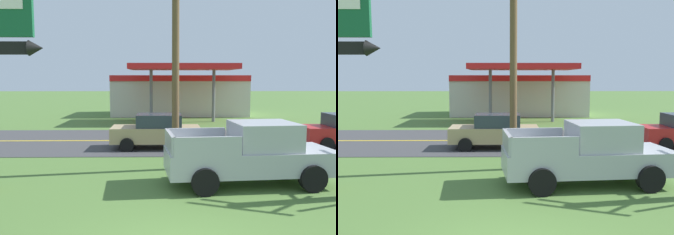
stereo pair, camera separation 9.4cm
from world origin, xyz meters
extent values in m
cube|color=#3D3D3F|center=(0.00, 13.00, 0.01)|extent=(140.00, 8.00, 0.02)
cube|color=gold|center=(0.00, 13.00, 0.02)|extent=(126.00, 0.20, 0.01)
cone|color=black|center=(-3.76, 4.31, 4.16)|extent=(0.40, 0.44, 0.44)
cylinder|color=brown|center=(0.25, 6.98, 4.22)|extent=(0.26, 0.26, 8.43)
cube|color=beige|center=(1.36, 27.57, 1.80)|extent=(12.00, 6.00, 3.60)
cube|color=red|center=(1.36, 24.52, 3.35)|extent=(12.00, 0.12, 0.50)
cube|color=red|center=(1.36, 21.57, 4.20)|extent=(8.00, 5.00, 0.40)
cylinder|color=slate|center=(-1.04, 21.57, 2.10)|extent=(0.24, 0.24, 4.20)
cylinder|color=slate|center=(3.76, 21.57, 2.10)|extent=(0.24, 0.24, 4.20)
cube|color=#A8AAAF|center=(2.49, 5.07, 0.76)|extent=(5.36, 2.42, 0.72)
cube|color=#A8AAAF|center=(2.94, 5.11, 1.54)|extent=(2.05, 1.96, 0.84)
cube|color=#28333D|center=(3.82, 5.19, 1.54)|extent=(0.25, 1.66, 0.71)
cube|color=#A8AAAF|center=(0.89, 5.85, 1.40)|extent=(1.95, 0.30, 0.56)
cube|color=#A8AAAF|center=(1.05, 4.02, 1.40)|extent=(1.95, 0.30, 0.56)
cube|color=#A8AAAF|center=(0.00, 4.85, 1.40)|extent=(0.29, 1.88, 0.56)
cylinder|color=black|center=(4.01, 6.20, 0.40)|extent=(0.82, 0.35, 0.80)
cylinder|color=black|center=(4.18, 4.24, 0.40)|extent=(0.82, 0.35, 0.80)
cylinder|color=black|center=(0.80, 5.90, 0.40)|extent=(0.82, 0.35, 0.80)
cylinder|color=black|center=(0.97, 3.95, 0.40)|extent=(0.82, 0.35, 0.80)
cylinder|color=black|center=(7.32, 10.12, 0.32)|extent=(0.64, 0.24, 0.64)
cylinder|color=black|center=(7.32, 11.88, 0.32)|extent=(0.64, 0.24, 0.64)
cube|color=tan|center=(-0.53, 11.00, 0.68)|extent=(4.20, 1.76, 0.72)
cube|color=#2D3842|center=(-0.38, 11.00, 1.34)|extent=(2.10, 1.56, 0.60)
cylinder|color=black|center=(-1.83, 10.12, 0.32)|extent=(0.64, 0.24, 0.64)
cylinder|color=black|center=(-1.83, 11.88, 0.32)|extent=(0.64, 0.24, 0.64)
cylinder|color=black|center=(0.77, 10.12, 0.32)|extent=(0.64, 0.24, 0.64)
cylinder|color=black|center=(0.77, 11.88, 0.32)|extent=(0.64, 0.24, 0.64)
camera|label=1|loc=(-0.25, -5.91, 3.31)|focal=38.30mm
camera|label=2|loc=(-0.16, -5.91, 3.31)|focal=38.30mm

